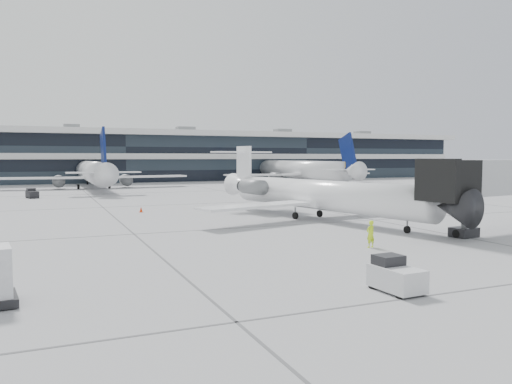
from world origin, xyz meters
name	(u,v)px	position (x,y,z in m)	size (l,w,h in m)	color
ground	(266,226)	(0.00, 0.00, 0.00)	(220.00, 220.00, 0.00)	#9B9B9D
terminal	(119,159)	(0.00, 82.00, 5.00)	(170.00, 22.00, 10.00)	black
bg_jet_center	(93,188)	(-8.00, 55.00, 0.00)	(32.00, 40.00, 9.60)	silver
bg_jet_right	(299,183)	(32.00, 55.00, 0.00)	(32.00, 40.00, 9.60)	silver
regional_jet	(316,194)	(5.73, 2.38, 2.20)	(22.28, 27.76, 6.45)	white
ramp_worker	(371,234)	(1.99, -10.60, 0.80)	(0.59, 0.38, 1.61)	#D1FF1A
baggage_tug	(395,276)	(-2.89, -18.99, 0.62)	(1.40, 2.24, 1.38)	silver
traffic_cone	(141,210)	(-7.10, 13.71, 0.25)	(0.39, 0.39, 0.52)	red
far_tug	(32,194)	(-17.17, 36.19, 0.57)	(1.72, 2.25, 1.27)	black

